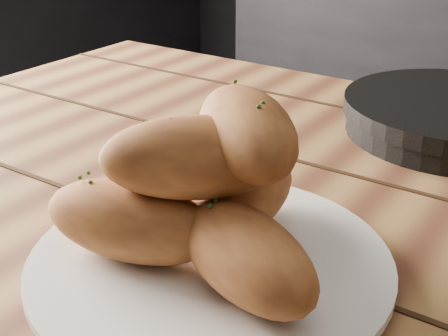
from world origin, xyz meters
TOP-DOWN VIEW (x-y plane):
  - table at (-0.33, 0.02)m, footprint 1.41×0.86m
  - plate at (-0.43, -0.12)m, footprint 0.30×0.30m
  - bread_rolls at (-0.43, -0.12)m, footprint 0.26×0.21m

SIDE VIEW (x-z plane):
  - table at x=-0.33m, z-range 0.27..1.02m
  - plate at x=-0.43m, z-range 0.75..0.77m
  - bread_rolls at x=-0.43m, z-range 0.76..0.89m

